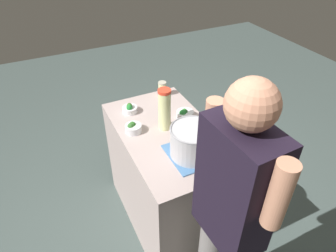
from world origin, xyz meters
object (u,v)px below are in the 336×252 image
(cooking_pot, at_px, (192,141))
(broccoli_bowl_front, at_px, (133,128))
(person_cook, at_px, (228,224))
(broccoli_bowl_back, at_px, (185,114))
(broccoli_bowl_center, at_px, (130,109))
(mason_jar, at_px, (162,89))
(lemonade_pitcher, at_px, (165,109))

(cooking_pot, bearing_deg, broccoli_bowl_front, -146.80)
(cooking_pot, xyz_separation_m, person_cook, (0.56, -0.12, -0.06))
(broccoli_bowl_front, bearing_deg, cooking_pot, 33.20)
(cooking_pot, distance_m, broccoli_bowl_back, 0.41)
(broccoli_bowl_front, bearing_deg, broccoli_bowl_center, 165.10)
(broccoli_bowl_center, bearing_deg, cooking_pot, 16.89)
(mason_jar, height_order, person_cook, person_cook)
(mason_jar, distance_m, broccoli_bowl_back, 0.37)
(broccoli_bowl_front, xyz_separation_m, broccoli_bowl_center, (-0.24, 0.06, -0.00))
(mason_jar, distance_m, person_cook, 1.33)
(broccoli_bowl_back, bearing_deg, cooking_pot, -21.94)
(mason_jar, height_order, broccoli_bowl_back, mason_jar)
(mason_jar, relative_size, broccoli_bowl_front, 1.04)
(lemonade_pitcher, bearing_deg, mason_jar, 157.24)
(mason_jar, bearing_deg, broccoli_bowl_front, -47.46)
(cooking_pot, distance_m, lemonade_pitcher, 0.34)
(cooking_pot, height_order, broccoli_bowl_back, cooking_pot)
(lemonade_pitcher, distance_m, broccoli_bowl_center, 0.35)
(lemonade_pitcher, xyz_separation_m, person_cook, (0.89, -0.08, -0.11))
(lemonade_pitcher, xyz_separation_m, broccoli_bowl_front, (-0.05, -0.22, -0.12))
(broccoli_bowl_center, bearing_deg, lemonade_pitcher, 28.13)
(lemonade_pitcher, xyz_separation_m, broccoli_bowl_back, (-0.04, 0.18, -0.12))
(cooking_pot, relative_size, lemonade_pitcher, 1.15)
(cooking_pot, relative_size, broccoli_bowl_back, 2.76)
(cooking_pot, distance_m, person_cook, 0.57)
(broccoli_bowl_back, bearing_deg, mason_jar, -178.52)
(lemonade_pitcher, relative_size, person_cook, 0.18)
(lemonade_pitcher, distance_m, broccoli_bowl_front, 0.26)
(mason_jar, bearing_deg, broccoli_bowl_center, -69.44)
(broccoli_bowl_back, bearing_deg, person_cook, -15.96)
(lemonade_pitcher, relative_size, broccoli_bowl_front, 2.68)
(broccoli_bowl_front, bearing_deg, person_cook, 8.18)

